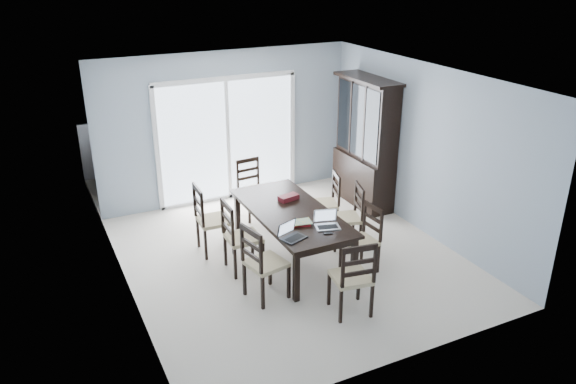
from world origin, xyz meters
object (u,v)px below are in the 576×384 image
chair_end_near (355,271)px  hot_tub (165,159)px  laptop_dark (294,235)px  chair_left_far (207,212)px  chair_right_far (329,196)px  cell_phone (328,233)px  game_box (288,198)px  chair_end_far (251,182)px  dining_table (291,216)px  laptop_silver (327,224)px  chair_left_near (259,256)px  china_hutch (365,144)px  chair_right_mid (352,209)px  chair_right_near (366,231)px  chair_left_mid (236,230)px

chair_end_near → hot_tub: chair_end_near is taller
laptop_dark → chair_left_far: bearing=94.1°
chair_right_far → cell_phone: bearing=165.4°
laptop_dark → game_box: size_ratio=1.23×
chair_end_far → dining_table: bearing=82.5°
chair_end_far → game_box: size_ratio=3.81×
chair_end_far → laptop_silver: chair_end_far is taller
dining_table → chair_left_near: chair_left_near is taller
china_hutch → chair_right_mid: 1.71m
chair_left_near → cell_phone: size_ratio=10.34×
chair_right_near → cell_phone: 0.72m
chair_end_near → laptop_silver: 0.93m
chair_right_near → chair_right_far: chair_right_far is taller
chair_right_far → chair_end_far: size_ratio=0.97×
dining_table → chair_right_far: (0.95, 0.58, -0.10)m
dining_table → chair_right_mid: size_ratio=2.00×
chair_right_mid → chair_end_far: 1.88m
dining_table → chair_right_mid: chair_right_mid is taller
china_hutch → chair_right_near: 2.36m
chair_right_mid → chair_right_near: bearing=-179.2°
laptop_silver → chair_left_far: bearing=146.6°
chair_right_far → chair_right_mid: bearing=-160.9°
laptop_silver → cell_phone: size_ratio=3.18×
laptop_silver → chair_right_mid: bearing=55.6°
chair_end_far → laptop_dark: 2.44m
chair_left_far → chair_end_far: chair_left_far is taller
china_hutch → chair_end_near: size_ratio=1.90×
dining_table → chair_end_near: (0.05, -1.58, -0.06)m
dining_table → hot_tub: (-0.83, 3.69, -0.21)m
chair_left_far → laptop_dark: chair_left_far is taller
laptop_dark → hot_tub: (-0.49, 4.46, -0.34)m
chair_end_far → hot_tub: 2.26m
chair_end_far → chair_right_mid: bearing=114.1°
dining_table → laptop_silver: (0.19, -0.68, 0.13)m
chair_right_far → laptop_dark: bearing=152.3°
chair_left_far → chair_right_far: (1.95, -0.11, -0.07)m
chair_right_near → hot_tub: chair_right_near is taller
dining_table → game_box: game_box is taller
chair_right_far → cell_phone: size_ratio=9.48×
chair_end_near → chair_left_far: bearing=124.1°
chair_right_near → chair_right_far: size_ratio=1.00×
chair_right_mid → chair_end_far: (-0.92, 1.64, 0.01)m
chair_left_near → game_box: 1.47m
dining_table → game_box: (0.13, 0.35, 0.11)m
chair_left_near → hot_tub: bearing=168.5°
chair_left_mid → chair_end_near: bearing=29.5°
chair_left_mid → chair_end_far: (0.88, 1.61, -0.04)m
chair_end_far → laptop_silver: bearing=88.0°
chair_end_near → laptop_silver: size_ratio=3.19×
chair_right_near → chair_right_far: bearing=-11.4°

